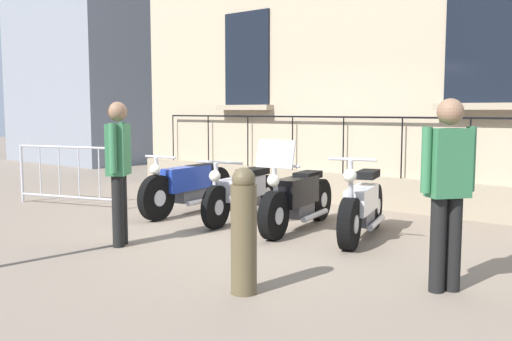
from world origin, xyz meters
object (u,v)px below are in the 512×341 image
at_px(pedestrian_walking, 448,183).
at_px(motorcycle_blue, 188,186).
at_px(motorcycle_silver, 242,193).
at_px(motorcycle_black, 298,199).
at_px(motorcycle_white, 362,207).
at_px(crowd_barrier, 69,173).
at_px(bollard, 244,231).
at_px(pedestrian_standing, 119,164).

bearing_deg(pedestrian_walking, motorcycle_blue, -105.28).
bearing_deg(pedestrian_walking, motorcycle_silver, -110.98).
relative_size(motorcycle_black, pedestrian_walking, 1.21).
bearing_deg(motorcycle_silver, motorcycle_black, 88.83).
relative_size(motorcycle_silver, motorcycle_white, 1.05).
relative_size(crowd_barrier, bollard, 1.80).
height_order(motorcycle_black, crowd_barrier, motorcycle_black).
height_order(motorcycle_silver, motorcycle_black, motorcycle_black).
height_order(motorcycle_blue, crowd_barrier, crowd_barrier).
relative_size(motorcycle_blue, bollard, 1.90).
xyz_separation_m(motorcycle_blue, pedestrian_standing, (2.06, 0.94, 0.56)).
bearing_deg(motorcycle_white, pedestrian_standing, -43.07).
distance_m(motorcycle_blue, pedestrian_walking, 4.89).
relative_size(motorcycle_blue, motorcycle_black, 1.02).
bearing_deg(motorcycle_black, bollard, 25.42).
height_order(motorcycle_silver, pedestrian_standing, pedestrian_standing).
bearing_deg(crowd_barrier, pedestrian_walking, 85.87).
bearing_deg(motorcycle_blue, motorcycle_black, 92.69).
bearing_deg(pedestrian_standing, motorcycle_black, 152.19).
bearing_deg(motorcycle_black, motorcycle_white, 95.04).
relative_size(pedestrian_standing, pedestrian_walking, 1.00).
distance_m(motorcycle_blue, pedestrian_standing, 2.33).
xyz_separation_m(motorcycle_silver, motorcycle_white, (-0.06, 2.00, -0.01)).
height_order(motorcycle_blue, motorcycle_white, motorcycle_white).
bearing_deg(bollard, pedestrian_walking, 131.26).
height_order(motorcycle_white, crowd_barrier, motorcycle_white).
relative_size(motorcycle_black, motorcycle_white, 1.08).
bearing_deg(crowd_barrier, motorcycle_blue, 110.26).
bearing_deg(motorcycle_white, motorcycle_black, -84.96).
xyz_separation_m(motorcycle_silver, crowd_barrier, (0.91, -3.17, 0.15)).
bearing_deg(bollard, pedestrian_standing, -100.39).
bearing_deg(pedestrian_walking, motorcycle_black, -117.85).
bearing_deg(bollard, motorcycle_silver, -138.95).
distance_m(pedestrian_standing, pedestrian_walking, 3.83).
relative_size(motorcycle_silver, crowd_barrier, 1.00).
relative_size(motorcycle_white, crowd_barrier, 0.95).
height_order(motorcycle_blue, motorcycle_black, motorcycle_black).
distance_m(motorcycle_silver, bollard, 3.47).
height_order(motorcycle_black, pedestrian_standing, pedestrian_standing).
distance_m(motorcycle_blue, bollard, 4.15).
relative_size(bollard, pedestrian_walking, 0.65).
relative_size(motorcycle_silver, pedestrian_standing, 1.18).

